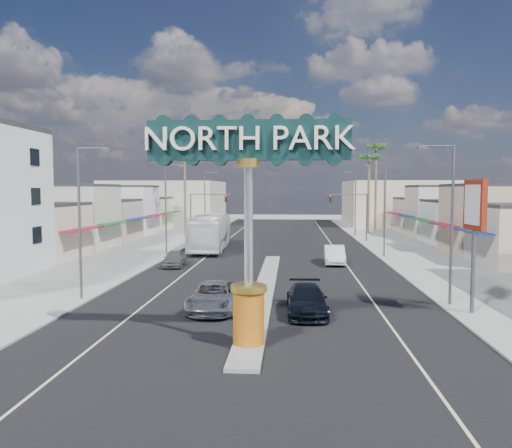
# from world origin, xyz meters

# --- Properties ---
(ground) EXTENTS (160.00, 160.00, 0.00)m
(ground) POSITION_xyz_m (0.00, 30.00, 0.00)
(ground) COLOR gray
(ground) RESTS_ON ground
(road) EXTENTS (20.00, 120.00, 0.01)m
(road) POSITION_xyz_m (0.00, 30.00, 0.01)
(road) COLOR black
(road) RESTS_ON ground
(median_island) EXTENTS (1.30, 30.00, 0.16)m
(median_island) POSITION_xyz_m (0.00, 14.00, 0.08)
(median_island) COLOR gray
(median_island) RESTS_ON ground
(sidewalk_left) EXTENTS (8.00, 120.00, 0.12)m
(sidewalk_left) POSITION_xyz_m (-14.00, 30.00, 0.06)
(sidewalk_left) COLOR gray
(sidewalk_left) RESTS_ON ground
(sidewalk_right) EXTENTS (8.00, 120.00, 0.12)m
(sidewalk_right) POSITION_xyz_m (14.00, 30.00, 0.06)
(sidewalk_right) COLOR gray
(sidewalk_right) RESTS_ON ground
(storefront_row_left) EXTENTS (12.00, 42.00, 6.00)m
(storefront_row_left) POSITION_xyz_m (-24.00, 43.00, 3.00)
(storefront_row_left) COLOR beige
(storefront_row_left) RESTS_ON ground
(storefront_row_right) EXTENTS (12.00, 42.00, 6.00)m
(storefront_row_right) POSITION_xyz_m (24.00, 43.00, 3.00)
(storefront_row_right) COLOR #B7B29E
(storefront_row_right) RESTS_ON ground
(backdrop_far_left) EXTENTS (20.00, 20.00, 8.00)m
(backdrop_far_left) POSITION_xyz_m (-22.00, 75.00, 4.00)
(backdrop_far_left) COLOR #B7B29E
(backdrop_far_left) RESTS_ON ground
(backdrop_far_right) EXTENTS (20.00, 20.00, 8.00)m
(backdrop_far_right) POSITION_xyz_m (22.00, 75.00, 4.00)
(backdrop_far_right) COLOR beige
(backdrop_far_right) RESTS_ON ground
(gateway_sign) EXTENTS (8.20, 1.50, 9.15)m
(gateway_sign) POSITION_xyz_m (0.00, 1.98, 5.93)
(gateway_sign) COLOR #CD600F
(gateway_sign) RESTS_ON median_island
(traffic_signal_left) EXTENTS (5.09, 0.45, 6.00)m
(traffic_signal_left) POSITION_xyz_m (-9.18, 43.99, 4.27)
(traffic_signal_left) COLOR #47474C
(traffic_signal_left) RESTS_ON ground
(traffic_signal_right) EXTENTS (5.09, 0.45, 6.00)m
(traffic_signal_right) POSITION_xyz_m (9.18, 43.99, 4.27)
(traffic_signal_right) COLOR #47474C
(traffic_signal_right) RESTS_ON ground
(streetlight_l_near) EXTENTS (2.03, 0.22, 9.00)m
(streetlight_l_near) POSITION_xyz_m (-10.43, 10.00, 5.07)
(streetlight_l_near) COLOR #47474C
(streetlight_l_near) RESTS_ON ground
(streetlight_l_mid) EXTENTS (2.03, 0.22, 9.00)m
(streetlight_l_mid) POSITION_xyz_m (-10.43, 30.00, 5.07)
(streetlight_l_mid) COLOR #47474C
(streetlight_l_mid) RESTS_ON ground
(streetlight_l_far) EXTENTS (2.03, 0.22, 9.00)m
(streetlight_l_far) POSITION_xyz_m (-10.43, 52.00, 5.07)
(streetlight_l_far) COLOR #47474C
(streetlight_l_far) RESTS_ON ground
(streetlight_r_near) EXTENTS (2.03, 0.22, 9.00)m
(streetlight_r_near) POSITION_xyz_m (10.43, 10.00, 5.07)
(streetlight_r_near) COLOR #47474C
(streetlight_r_near) RESTS_ON ground
(streetlight_r_mid) EXTENTS (2.03, 0.22, 9.00)m
(streetlight_r_mid) POSITION_xyz_m (10.43, 30.00, 5.07)
(streetlight_r_mid) COLOR #47474C
(streetlight_r_mid) RESTS_ON ground
(streetlight_r_far) EXTENTS (2.03, 0.22, 9.00)m
(streetlight_r_far) POSITION_xyz_m (10.43, 52.00, 5.07)
(streetlight_r_far) COLOR #47474C
(streetlight_r_far) RESTS_ON ground
(palm_left_far) EXTENTS (2.60, 2.60, 13.10)m
(palm_left_far) POSITION_xyz_m (-13.00, 50.00, 11.50)
(palm_left_far) COLOR brown
(palm_left_far) RESTS_ON ground
(palm_right_mid) EXTENTS (2.60, 2.60, 12.10)m
(palm_right_mid) POSITION_xyz_m (13.00, 56.00, 10.60)
(palm_right_mid) COLOR brown
(palm_right_mid) RESTS_ON ground
(palm_right_far) EXTENTS (2.60, 2.60, 14.10)m
(palm_right_far) POSITION_xyz_m (15.00, 62.00, 12.39)
(palm_right_far) COLOR brown
(palm_right_far) RESTS_ON ground
(suv_left) EXTENTS (2.52, 5.43, 1.51)m
(suv_left) POSITION_xyz_m (-2.42, 8.18, 0.75)
(suv_left) COLOR #9E9EA3
(suv_left) RESTS_ON ground
(suv_right) EXTENTS (2.18, 5.15, 1.48)m
(suv_right) POSITION_xyz_m (2.56, 7.72, 0.74)
(suv_right) COLOR black
(suv_right) RESTS_ON ground
(car_parked_left) EXTENTS (1.83, 4.12, 1.38)m
(car_parked_left) POSITION_xyz_m (-8.13, 23.05, 0.69)
(car_parked_left) COLOR slate
(car_parked_left) RESTS_ON ground
(car_parked_right) EXTENTS (1.86, 4.97, 1.62)m
(car_parked_right) POSITION_xyz_m (5.50, 25.60, 0.81)
(car_parked_right) COLOR silver
(car_parked_right) RESTS_ON ground
(city_bus) EXTENTS (3.77, 13.72, 3.79)m
(city_bus) POSITION_xyz_m (-7.00, 34.89, 1.89)
(city_bus) COLOR silver
(city_bus) RESTS_ON ground
(bank_pylon_sign) EXTENTS (0.45, 2.18, 6.92)m
(bank_pylon_sign) POSITION_xyz_m (11.13, 8.12, 5.35)
(bank_pylon_sign) COLOR #47474C
(bank_pylon_sign) RESTS_ON sidewalk_right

